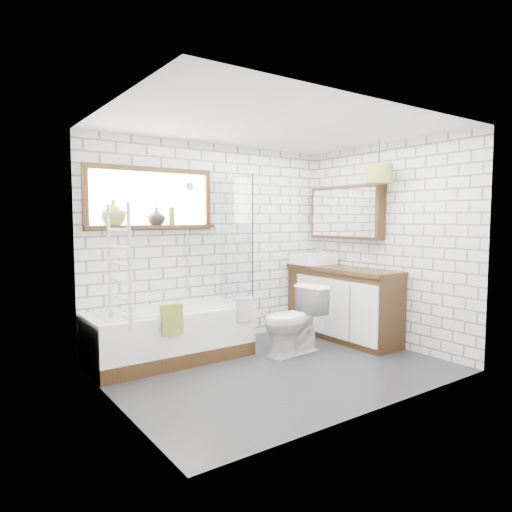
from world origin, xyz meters
TOP-DOWN VIEW (x-y plane):
  - floor at (0.00, 0.00)m, footprint 3.40×2.60m
  - ceiling at (0.00, 0.00)m, footprint 3.40×2.60m
  - wall_back at (0.00, 1.30)m, footprint 3.40×0.01m
  - wall_front at (0.00, -1.30)m, footprint 3.40×0.01m
  - wall_left at (-1.70, 0.00)m, footprint 0.01×2.60m
  - wall_right at (1.70, 0.00)m, footprint 0.01×2.60m
  - window at (-0.85, 1.26)m, footprint 1.52×0.16m
  - towel_radiator at (-1.66, 0.00)m, footprint 0.06×0.52m
  - mirror_cabinet at (1.62, 0.60)m, footprint 0.16×1.20m
  - shower_riser at (-0.40, 1.26)m, footprint 0.02×0.02m
  - bathtub at (-0.80, 0.91)m, footprint 1.77×0.78m
  - shower_screen at (0.06, 0.91)m, footprint 0.02×0.72m
  - towel_green at (-0.96, 0.52)m, footprint 0.23×0.06m
  - towel_beige at (-0.07, 0.52)m, footprint 0.20×0.05m
  - vanity at (1.43, 0.46)m, footprint 0.53×1.65m
  - basin at (1.37, 0.96)m, footprint 0.51×0.44m
  - tap at (1.53, 0.96)m, footprint 0.04×0.04m
  - toilet at (0.47, 0.31)m, footprint 0.49×0.81m
  - vase_olive at (-1.30, 1.23)m, footprint 0.35×0.35m
  - vase_dark at (-0.81, 1.23)m, footprint 0.23×0.23m
  - bottle at (-0.61, 1.23)m, footprint 0.07×0.07m
  - pendant at (1.44, -0.09)m, footprint 0.31×0.31m

SIDE VIEW (x-z plane):
  - floor at x=0.00m, z-range -0.01..0.00m
  - bathtub at x=-0.80m, z-range 0.00..0.57m
  - toilet at x=0.47m, z-range 0.00..0.80m
  - vanity at x=1.43m, z-range 0.00..0.95m
  - towel_green at x=-0.96m, z-range 0.39..0.71m
  - towel_beige at x=-0.07m, z-range 0.42..0.69m
  - basin at x=1.37m, z-range 0.95..1.09m
  - tap at x=1.53m, z-range 1.00..1.17m
  - towel_radiator at x=-1.66m, z-range 0.70..1.70m
  - wall_back at x=0.00m, z-range 0.00..2.50m
  - wall_front at x=0.00m, z-range 0.00..2.50m
  - wall_left at x=-1.70m, z-range 0.00..2.50m
  - wall_right at x=1.70m, z-range 0.00..2.50m
  - shower_screen at x=0.06m, z-range 0.57..2.07m
  - shower_riser at x=-0.40m, z-range 0.70..2.00m
  - bottle at x=-0.61m, z-range 1.48..1.69m
  - vase_dark at x=-0.81m, z-range 1.48..1.69m
  - vase_olive at x=-1.30m, z-range 1.48..1.76m
  - mirror_cabinet at x=1.62m, z-range 1.30..2.00m
  - window at x=-0.85m, z-range 1.46..2.14m
  - pendant at x=1.44m, z-range 1.99..2.21m
  - ceiling at x=0.00m, z-range 2.50..2.51m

